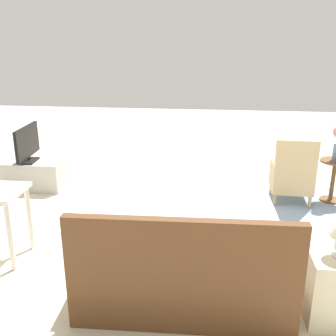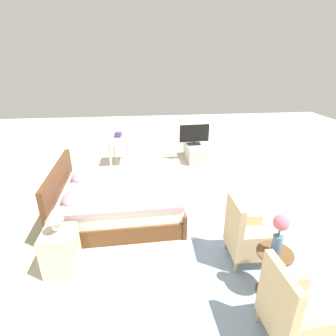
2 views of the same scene
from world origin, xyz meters
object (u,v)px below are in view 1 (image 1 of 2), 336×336
Objects in this scene: tv_stand at (31,175)px; tv_flatscreen at (27,144)px; bed at (187,239)px; armchair_by_window_right at (292,176)px; nightstand at (335,288)px; side_table at (333,176)px.

tv_flatscreen reaches higher than tv_stand.
tv_stand is 1.23× the size of tv_flatscreen.
bed is 2.16× the size of tv_stand.
armchair_by_window_right is at bearing 178.92° from tv_stand.
tv_flatscreen is (2.47, -1.85, 0.40)m from bed.
nightstand is (-1.23, 0.64, -0.01)m from bed.
nightstand reaches higher than tv_stand.
nightstand is 4.47m from tv_flatscreen.
armchair_by_window_right is 1.55× the size of side_table.
armchair_by_window_right is 0.58m from side_table.
tv_stand is at bearing -176.56° from tv_flatscreen.
tv_flatscreen is (0.00, 0.00, 0.49)m from tv_stand.
side_table is 0.62× the size of tv_stand.
bed is 3.08m from tv_stand.
bed is at bearing 53.42° from armchair_by_window_right.
tv_flatscreen reaches higher than armchair_by_window_right.
bed is 3.61× the size of nightstand.
nightstand is (0.66, 2.52, -0.09)m from side_table.
side_table is 0.76× the size of tv_flatscreen.
bed and tv_flatscreen have the same top height.
tv_stand is at bearing -1.08° from armchair_by_window_right.
bed reaches higher than nightstand.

